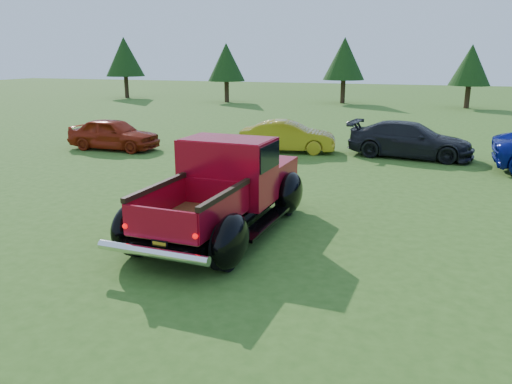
% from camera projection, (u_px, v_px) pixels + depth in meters
% --- Properties ---
extents(ground, '(120.00, 120.00, 0.00)m').
position_uv_depth(ground, '(229.00, 241.00, 10.06)').
color(ground, '#325919').
rests_on(ground, ground).
extents(tree_far_west, '(3.33, 3.33, 5.20)m').
position_uv_depth(tree_far_west, '(125.00, 57.00, 43.43)').
color(tree_far_west, '#332114').
rests_on(tree_far_west, ground).
extents(tree_west, '(2.94, 2.94, 4.60)m').
position_uv_depth(tree_west, '(226.00, 62.00, 39.46)').
color(tree_west, '#332114').
rests_on(tree_west, ground).
extents(tree_mid_left, '(3.20, 3.20, 5.00)m').
position_uv_depth(tree_mid_left, '(344.00, 59.00, 38.36)').
color(tree_mid_left, '#332114').
rests_on(tree_mid_left, ground).
extents(tree_mid_right, '(2.82, 2.82, 4.40)m').
position_uv_depth(tree_mid_right, '(471.00, 65.00, 34.70)').
color(tree_mid_right, '#332114').
rests_on(tree_mid_right, ground).
extents(pickup_truck, '(2.65, 5.34, 1.95)m').
position_uv_depth(pickup_truck, '(228.00, 186.00, 10.66)').
color(pickup_truck, black).
rests_on(pickup_truck, ground).
extents(show_car_red, '(3.65, 1.47, 1.24)m').
position_uv_depth(show_car_red, '(114.00, 134.00, 19.72)').
color(show_car_red, maroon).
rests_on(show_car_red, ground).
extents(show_car_yellow, '(3.79, 1.88, 1.20)m').
position_uv_depth(show_car_yellow, '(288.00, 137.00, 19.23)').
color(show_car_yellow, '#A68C16').
rests_on(show_car_yellow, ground).
extents(show_car_grey, '(4.62, 2.32, 1.29)m').
position_uv_depth(show_car_grey, '(410.00, 140.00, 18.21)').
color(show_car_grey, black).
rests_on(show_car_grey, ground).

